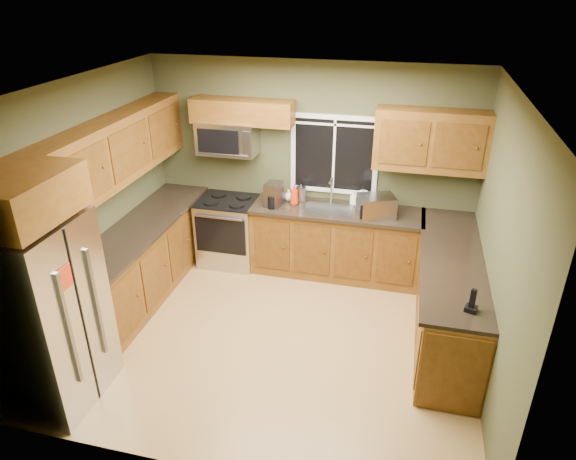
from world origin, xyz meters
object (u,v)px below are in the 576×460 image
at_px(range, 229,231).
at_px(coffee_maker, 274,195).
at_px(kettle, 301,194).
at_px(paper_towel_roll, 363,201).
at_px(refrigerator, 47,315).
at_px(soap_bottle_a, 294,195).
at_px(soap_bottle_c, 289,195).
at_px(toaster_oven, 376,206).
at_px(microwave, 228,138).
at_px(soap_bottle_b, 354,197).
at_px(cordless_phone, 472,305).

distance_m(range, coffee_maker, 0.90).
height_order(kettle, paper_towel_roll, paper_towel_roll).
height_order(refrigerator, soap_bottle_a, refrigerator).
xyz_separation_m(kettle, soap_bottle_c, (-0.16, 0.00, -0.04)).
bearing_deg(range, paper_towel_roll, 2.03).
xyz_separation_m(coffee_maker, soap_bottle_a, (0.24, 0.11, -0.01)).
bearing_deg(refrigerator, toaster_oven, 45.44).
bearing_deg(refrigerator, paper_towel_roll, 49.00).
height_order(refrigerator, range, refrigerator).
bearing_deg(refrigerator, soap_bottle_c, 62.92).
relative_size(microwave, paper_towel_roll, 2.73).
bearing_deg(range, soap_bottle_a, 1.93).
bearing_deg(kettle, refrigerator, -119.63).
bearing_deg(soap_bottle_b, microwave, -176.72).
xyz_separation_m(paper_towel_roll, soap_bottle_b, (-0.13, 0.17, -0.04)).
distance_m(microwave, toaster_oven, 2.07).
bearing_deg(microwave, toaster_oven, -6.59).
height_order(soap_bottle_c, cordless_phone, cordless_phone).
bearing_deg(paper_towel_roll, kettle, 174.64).
xyz_separation_m(range, soap_bottle_a, (0.90, 0.03, 0.61)).
height_order(range, paper_towel_roll, paper_towel_roll).
distance_m(refrigerator, kettle, 3.35).
height_order(coffee_maker, cordless_phone, coffee_maker).
height_order(toaster_oven, cordless_phone, toaster_oven).
bearing_deg(soap_bottle_b, paper_towel_roll, -52.91).
distance_m(refrigerator, soap_bottle_c, 3.27).
bearing_deg(toaster_oven, soap_bottle_b, 133.57).
height_order(paper_towel_roll, cordless_phone, paper_towel_roll).
xyz_separation_m(microwave, soap_bottle_c, (0.80, 0.01, -0.71)).
bearing_deg(cordless_phone, kettle, 134.42).
distance_m(kettle, paper_towel_roll, 0.81).
distance_m(kettle, soap_bottle_c, 0.17).
xyz_separation_m(refrigerator, cordless_phone, (3.63, 0.89, 0.11)).
relative_size(paper_towel_roll, cordless_phone, 1.26).
relative_size(soap_bottle_b, soap_bottle_c, 1.19).
bearing_deg(refrigerator, range, 76.03).
bearing_deg(cordless_phone, toaster_oven, 118.99).
relative_size(toaster_oven, paper_towel_roll, 1.85).
bearing_deg(microwave, kettle, 0.14).
bearing_deg(soap_bottle_c, soap_bottle_b, 5.95).
relative_size(paper_towel_roll, soap_bottle_b, 1.57).
distance_m(toaster_oven, soap_bottle_b, 0.44).
relative_size(microwave, soap_bottle_a, 2.78).
bearing_deg(toaster_oven, coffee_maker, 179.44).
distance_m(paper_towel_roll, soap_bottle_c, 0.98).
bearing_deg(kettle, microwave, -179.86).
height_order(paper_towel_roll, soap_bottle_a, paper_towel_roll).
distance_m(refrigerator, range, 2.89).
xyz_separation_m(microwave, kettle, (0.96, 0.00, -0.68)).
relative_size(kettle, paper_towel_roll, 0.89).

